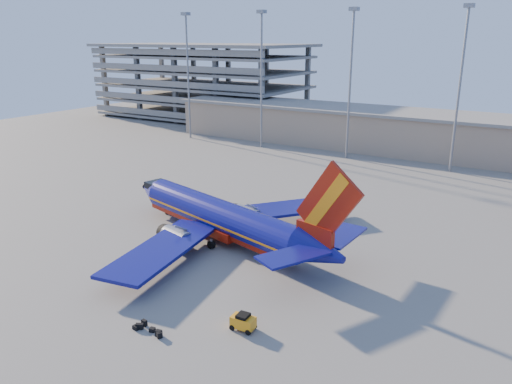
{
  "coord_description": "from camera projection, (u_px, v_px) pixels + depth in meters",
  "views": [
    {
      "loc": [
        30.99,
        -47.02,
        23.4
      ],
      "look_at": [
        -1.62,
        5.88,
        4.0
      ],
      "focal_mm": 35.0,
      "sensor_mm": 36.0,
      "label": 1
    }
  ],
  "objects": [
    {
      "name": "aircraft_main",
      "position": [
        225.0,
        219.0,
        59.18
      ],
      "size": [
        36.43,
        34.58,
        12.58
      ],
      "rotation": [
        0.0,
        0.0,
        -0.26
      ],
      "color": "navy",
      "rests_on": "ground"
    },
    {
      "name": "luggage_pile",
      "position": [
        149.0,
        329.0,
        41.25
      ],
      "size": [
        3.05,
        1.19,
        0.54
      ],
      "color": "black",
      "rests_on": "ground"
    },
    {
      "name": "parking_garage",
      "position": [
        204.0,
        78.0,
        148.44
      ],
      "size": [
        62.0,
        32.0,
        21.4
      ],
      "color": "slate",
      "rests_on": "ground"
    },
    {
      "name": "light_mast_row",
      "position": [
        403.0,
        70.0,
        90.35
      ],
      "size": [
        101.6,
        1.6,
        28.65
      ],
      "color": "gray",
      "rests_on": "ground"
    },
    {
      "name": "baggage_tug",
      "position": [
        243.0,
        322.0,
        41.44
      ],
      "size": [
        2.09,
        1.34,
        1.45
      ],
      "rotation": [
        0.0,
        0.0,
        0.07
      ],
      "color": "orange",
      "rests_on": "ground"
    },
    {
      "name": "terminal_building",
      "position": [
        439.0,
        135.0,
        101.54
      ],
      "size": [
        122.0,
        16.0,
        8.5
      ],
      "color": "gray",
      "rests_on": "ground"
    },
    {
      "name": "ground",
      "position": [
        242.0,
        238.0,
        60.7
      ],
      "size": [
        220.0,
        220.0,
        0.0
      ],
      "primitive_type": "plane",
      "color": "slate",
      "rests_on": "ground"
    }
  ]
}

